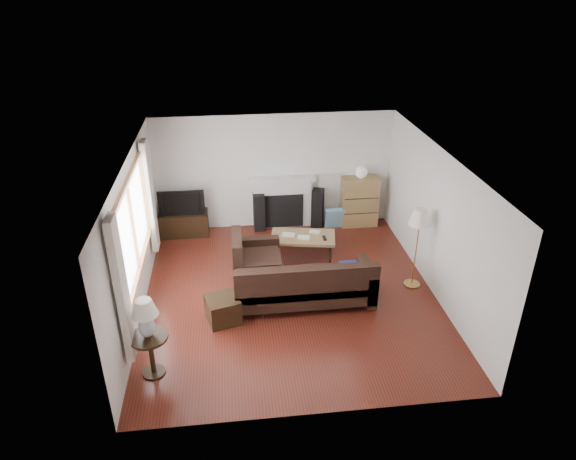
{
  "coord_description": "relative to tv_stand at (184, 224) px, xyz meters",
  "views": [
    {
      "loc": [
        -0.93,
        -7.45,
        5.11
      ],
      "look_at": [
        0.0,
        0.3,
        1.1
      ],
      "focal_mm": 32.0,
      "sensor_mm": 36.0,
      "label": 1
    }
  ],
  "objects": [
    {
      "name": "fireplace",
      "position": [
        2.11,
        0.15,
        0.32
      ],
      "size": [
        1.4,
        0.26,
        1.15
      ],
      "primitive_type": "cube",
      "color": "white",
      "rests_on": "room"
    },
    {
      "name": "footstool",
      "position": [
        0.8,
        -3.12,
        -0.04
      ],
      "size": [
        0.62,
        0.62,
        0.42
      ],
      "primitive_type": "cube",
      "rotation": [
        0.0,
        0.0,
        0.28
      ],
      "color": "black",
      "rests_on": "ground"
    },
    {
      "name": "curtain_near",
      "position": [
        -0.44,
        -4.21,
        1.15
      ],
      "size": [
        0.1,
        0.35,
        2.1
      ],
      "primitive_type": "cube",
      "color": "beige",
      "rests_on": "room"
    },
    {
      "name": "globe_lamp",
      "position": [
        3.8,
        0.04,
        0.97
      ],
      "size": [
        0.25,
        0.25,
        0.25
      ],
      "primitive_type": "sphere",
      "color": "white",
      "rests_on": "bookshelf"
    },
    {
      "name": "sectional_sofa",
      "position": [
        2.16,
        -2.76,
        0.16
      ],
      "size": [
        2.53,
        1.85,
        0.82
      ],
      "primitive_type": "cube",
      "color": "black",
      "rests_on": "ground"
    },
    {
      "name": "coffee_table",
      "position": [
        2.37,
        -1.27,
        -0.01
      ],
      "size": [
        1.33,
        0.89,
        0.48
      ],
      "primitive_type": "cube",
      "rotation": [
        0.0,
        0.0,
        -0.18
      ],
      "color": "olive",
      "rests_on": "ground"
    },
    {
      "name": "table_lamp",
      "position": [
        -0.19,
        -4.23,
        0.69
      ],
      "size": [
        0.36,
        0.36,
        0.58
      ],
      "primitive_type": "cube",
      "color": "silver",
      "rests_on": "side_table"
    },
    {
      "name": "floor_lamp",
      "position": [
        4.18,
        -2.48,
        0.5
      ],
      "size": [
        0.51,
        0.51,
        1.5
      ],
      "primitive_type": "cube",
      "rotation": [
        0.0,
        0.0,
        -0.41
      ],
      "color": "#B4853E",
      "rests_on": "ground"
    },
    {
      "name": "room",
      "position": [
        1.96,
        -2.49,
        1.0
      ],
      "size": [
        5.1,
        5.6,
        2.54
      ],
      "color": "#551C12",
      "rests_on": "ground"
    },
    {
      "name": "curtain_far",
      "position": [
        -0.44,
        -1.17,
        1.15
      ],
      "size": [
        0.1,
        0.35,
        2.1
      ],
      "primitive_type": "cube",
      "color": "beige",
      "rests_on": "room"
    },
    {
      "name": "speaker_right",
      "position": [
        2.88,
        0.05,
        0.18
      ],
      "size": [
        0.32,
        0.35,
        0.86
      ],
      "primitive_type": "cube",
      "rotation": [
        0.0,
        0.0,
        -0.33
      ],
      "color": "black",
      "rests_on": "ground"
    },
    {
      "name": "speaker_left",
      "position": [
        1.6,
        0.06,
        0.16
      ],
      "size": [
        0.25,
        0.29,
        0.83
      ],
      "primitive_type": "cube",
      "rotation": [
        0.0,
        0.0,
        0.05
      ],
      "color": "black",
      "rests_on": "ground"
    },
    {
      "name": "window",
      "position": [
        -0.49,
        -2.69,
        1.3
      ],
      "size": [
        0.12,
        2.74,
        1.54
      ],
      "primitive_type": "cube",
      "color": "brown",
      "rests_on": "room"
    },
    {
      "name": "bookshelf",
      "position": [
        3.8,
        0.04,
        0.29
      ],
      "size": [
        0.8,
        0.38,
        1.1
      ],
      "primitive_type": "cube",
      "color": "olive",
      "rests_on": "ground"
    },
    {
      "name": "television",
      "position": [
        0.0,
        0.0,
        0.53
      ],
      "size": [
        0.94,
        0.12,
        0.54
      ],
      "primitive_type": "imported",
      "color": "black",
      "rests_on": "tv_stand"
    },
    {
      "name": "tv_stand",
      "position": [
        0.0,
        0.0,
        0.0
      ],
      "size": [
        1.01,
        0.46,
        0.51
      ],
      "primitive_type": "cube",
      "color": "black",
      "rests_on": "ground"
    },
    {
      "name": "side_table",
      "position": [
        -0.19,
        -4.23,
        0.07
      ],
      "size": [
        0.53,
        0.53,
        0.66
      ],
      "primitive_type": "cube",
      "color": "black",
      "rests_on": "ground"
    }
  ]
}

